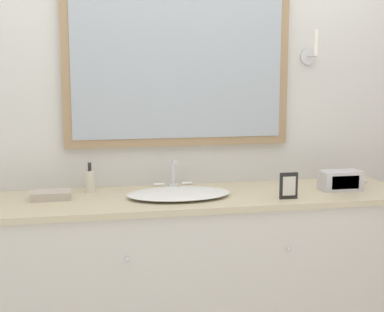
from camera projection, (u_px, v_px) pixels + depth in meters
name	position (u px, v px, depth m)	size (l,w,h in m)	color
wall_back	(186.00, 112.00, 2.94)	(8.00, 0.18, 2.55)	silver
vanity_counter	(198.00, 278.00, 2.77)	(2.19, 0.57, 0.89)	beige
sink_basin	(179.00, 193.00, 2.66)	(0.52, 0.37, 0.17)	white
soap_bottle	(90.00, 181.00, 2.75)	(0.05, 0.05, 0.16)	beige
appliance_box	(341.00, 180.00, 2.81)	(0.21, 0.12, 0.10)	#BCBCC1
picture_frame	(289.00, 186.00, 2.61)	(0.09, 0.01, 0.13)	black
hand_towel_near_sink	(51.00, 195.00, 2.61)	(0.19, 0.12, 0.04)	#B7A899
metal_tray	(348.00, 181.00, 3.02)	(0.18, 0.10, 0.01)	#ADADB2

